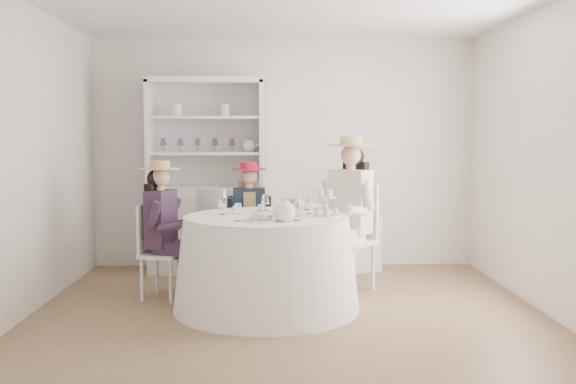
{
  "coord_description": "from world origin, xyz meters",
  "views": [
    {
      "loc": [
        -0.14,
        -5.63,
        1.55
      ],
      "look_at": [
        0.0,
        0.1,
        1.05
      ],
      "focal_mm": 40.0,
      "sensor_mm": 36.0,
      "label": 1
    }
  ],
  "objects": [
    {
      "name": "flower_bowl",
      "position": [
        -0.01,
        -0.02,
        0.87
      ],
      "size": [
        0.28,
        0.28,
        0.06
      ],
      "primitive_type": "imported",
      "rotation": [
        0.0,
        0.0,
        -0.21
      ],
      "color": "white",
      "rests_on": "tea_table"
    },
    {
      "name": "stemware_set",
      "position": [
        -0.19,
        0.04,
        0.92
      ],
      "size": [
        0.87,
        0.84,
        0.15
      ],
      "color": "white",
      "rests_on": "tea_table"
    },
    {
      "name": "teacup_c",
      "position": [
        0.01,
        0.21,
        0.88
      ],
      "size": [
        0.11,
        0.11,
        0.07
      ],
      "primitive_type": "imported",
      "rotation": [
        0.0,
        0.0,
        -0.24
      ],
      "color": "white",
      "rests_on": "tea_table"
    },
    {
      "name": "hatbox",
      "position": [
        0.85,
        1.71,
        0.78
      ],
      "size": [
        0.31,
        0.31,
        0.28
      ],
      "primitive_type": "cylinder",
      "rotation": [
        0.0,
        0.0,
        0.09
      ],
      "color": "black",
      "rests_on": "side_table"
    },
    {
      "name": "cupcake_stand",
      "position": [
        0.34,
        0.01,
        0.93
      ],
      "size": [
        0.25,
        0.25,
        0.23
      ],
      "rotation": [
        0.0,
        0.0,
        -0.1
      ],
      "color": "white",
      "rests_on": "tea_table"
    },
    {
      "name": "wall_front",
      "position": [
        0.0,
        -2.0,
        1.35
      ],
      "size": [
        4.5,
        0.0,
        4.5
      ],
      "primitive_type": "plane",
      "rotation": [
        -1.57,
        0.0,
        0.0
      ],
      "color": "silver",
      "rests_on": "ground"
    },
    {
      "name": "wall_back",
      "position": [
        0.0,
        2.0,
        1.35
      ],
      "size": [
        4.5,
        0.0,
        4.5
      ],
      "primitive_type": "plane",
      "rotation": [
        1.57,
        0.0,
        0.0
      ],
      "color": "silver",
      "rests_on": "ground"
    },
    {
      "name": "guest_left",
      "position": [
        -1.18,
        0.43,
        0.74
      ],
      "size": [
        0.54,
        0.5,
        1.32
      ],
      "rotation": [
        0.0,
        0.0,
        1.26
      ],
      "color": "silver",
      "rests_on": "ground"
    },
    {
      "name": "teacup_b",
      "position": [
        -0.25,
        0.33,
        0.87
      ],
      "size": [
        0.07,
        0.07,
        0.06
      ],
      "primitive_type": "imported",
      "rotation": [
        0.0,
        0.0,
        -0.12
      ],
      "color": "white",
      "rests_on": "tea_table"
    },
    {
      "name": "ceiling",
      "position": [
        0.0,
        0.0,
        2.7
      ],
      "size": [
        4.5,
        4.5,
        0.0
      ],
      "primitive_type": "plane",
      "rotation": [
        3.14,
        0.0,
        0.0
      ],
      "color": "white",
      "rests_on": "wall_back"
    },
    {
      "name": "side_table",
      "position": [
        0.85,
        1.71,
        0.32
      ],
      "size": [
        0.52,
        0.52,
        0.63
      ],
      "primitive_type": "cube",
      "rotation": [
        0.0,
        0.0,
        0.36
      ],
      "color": "silver",
      "rests_on": "ground"
    },
    {
      "name": "table_teapot",
      "position": [
        -0.03,
        -0.34,
        0.92
      ],
      "size": [
        0.25,
        0.18,
        0.19
      ],
      "rotation": [
        0.0,
        0.0,
        0.01
      ],
      "color": "white",
      "rests_on": "tea_table"
    },
    {
      "name": "flower_arrangement",
      "position": [
        0.04,
        0.03,
        0.94
      ],
      "size": [
        0.2,
        0.2,
        0.08
      ],
      "rotation": [
        0.0,
        0.0,
        -0.33
      ],
      "color": "#D2697A",
      "rests_on": "tea_table"
    },
    {
      "name": "wall_left",
      "position": [
        -2.25,
        0.0,
        1.35
      ],
      "size": [
        0.0,
        4.5,
        4.5
      ],
      "primitive_type": "plane",
      "rotation": [
        1.57,
        0.0,
        1.57
      ],
      "color": "silver",
      "rests_on": "ground"
    },
    {
      "name": "wall_right",
      "position": [
        2.25,
        0.0,
        1.35
      ],
      "size": [
        0.0,
        4.5,
        4.5
      ],
      "primitive_type": "plane",
      "rotation": [
        1.57,
        0.0,
        -1.57
      ],
      "color": "silver",
      "rests_on": "ground"
    },
    {
      "name": "spare_chair",
      "position": [
        -0.67,
        0.8,
        0.56
      ],
      "size": [
        0.6,
        0.6,
        1.03
      ],
      "rotation": [
        0.0,
        0.0,
        2.39
      ],
      "color": "silver",
      "rests_on": "ground"
    },
    {
      "name": "hutch",
      "position": [
        -0.89,
        1.71,
        0.78
      ],
      "size": [
        1.34,
        0.59,
        2.2
      ],
      "rotation": [
        0.0,
        0.0,
        -0.08
      ],
      "color": "silver",
      "rests_on": "ground"
    },
    {
      "name": "tea_table",
      "position": [
        -0.19,
        0.04,
        0.42
      ],
      "size": [
        1.67,
        1.67,
        0.84
      ],
      "rotation": [
        0.0,
        0.0,
        -0.42
      ],
      "color": "white",
      "rests_on": "ground"
    },
    {
      "name": "guest_mid",
      "position": [
        -0.39,
        1.09,
        0.72
      ],
      "size": [
        0.47,
        0.49,
        1.28
      ],
      "rotation": [
        0.0,
        0.0,
        0.1
      ],
      "color": "silver",
      "rests_on": "ground"
    },
    {
      "name": "ground",
      "position": [
        0.0,
        0.0,
        0.0
      ],
      "size": [
        4.5,
        4.5,
        0.0
      ],
      "primitive_type": "plane",
      "color": "brown",
      "rests_on": "ground"
    },
    {
      "name": "sandwich_plate",
      "position": [
        -0.24,
        -0.31,
        0.86
      ],
      "size": [
        0.29,
        0.29,
        0.06
      ],
      "rotation": [
        0.0,
        0.0,
        0.08
      ],
      "color": "white",
      "rests_on": "tea_table"
    },
    {
      "name": "guest_right",
      "position": [
        0.62,
        0.71,
        0.87
      ],
      "size": [
        0.65,
        0.66,
        1.55
      ],
      "rotation": [
        0.0,
        0.0,
        -0.73
      ],
      "color": "silver",
      "rests_on": "ground"
    },
    {
      "name": "teacup_a",
      "position": [
        -0.47,
        0.16,
        0.88
      ],
      "size": [
        0.1,
        0.1,
        0.07
      ],
      "primitive_type": "imported",
      "rotation": [
        0.0,
        0.0,
        0.2
      ],
      "color": "white",
      "rests_on": "tea_table"
    }
  ]
}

